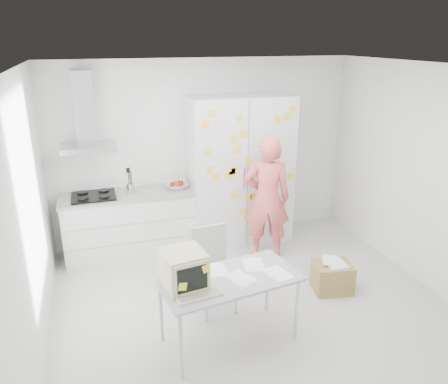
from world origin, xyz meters
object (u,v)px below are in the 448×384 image
object	(u,v)px
person	(267,198)
desk	(201,275)
chair	(213,264)
cardboard_box	(332,277)

from	to	relation	value
person	desk	xyz separation A→B (m)	(-1.36, -1.62, -0.05)
chair	cardboard_box	world-z (taller)	chair
desk	cardboard_box	xyz separation A→B (m)	(1.79, 0.52, -0.64)
person	desk	distance (m)	2.11
cardboard_box	chair	bearing A→B (deg)	175.13
person	chair	distance (m)	1.47
person	chair	world-z (taller)	person
desk	cardboard_box	distance (m)	1.97
chair	person	bearing A→B (deg)	37.10
person	cardboard_box	bearing A→B (deg)	129.76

